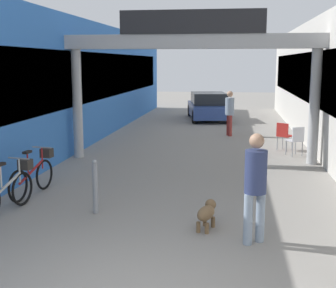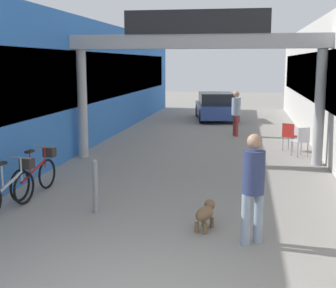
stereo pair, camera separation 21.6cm
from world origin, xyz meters
name	(u,v)px [view 2 (the right image)]	position (x,y,z in m)	size (l,w,h in m)	color
storefront_left	(61,82)	(-5.09, 11.00, 2.08)	(3.00, 26.00, 4.16)	blue
arcade_sign_gateway	(196,55)	(0.00, 8.29, 2.97)	(7.40, 0.47, 4.18)	#B2B2B2
pedestrian_with_dog	(253,182)	(1.54, 2.24, 0.99)	(0.48, 0.48, 1.73)	#8C9EB2
pedestrian_carrying_crate	(236,110)	(1.02, 13.09, 0.98)	(0.43, 0.43, 1.71)	#99332D
dog_on_leash	(206,213)	(0.77, 2.76, 0.29)	(0.38, 0.66, 0.46)	brown
bicycle_silver_second	(11,188)	(-2.95, 3.18, 0.44)	(0.46, 1.68, 0.98)	black
bicycle_red_third	(37,173)	(-2.98, 4.37, 0.44)	(0.46, 1.68, 0.98)	black
bollard_post_metal	(95,186)	(-1.33, 3.31, 0.52)	(0.10, 0.10, 1.02)	gray
cafe_chair_aluminium_nearer	(302,139)	(3.04, 9.36, 0.54)	(0.54, 0.54, 0.89)	gray
cafe_chair_red_farther	(290,134)	(2.77, 10.23, 0.54)	(0.56, 0.56, 0.89)	gray
parked_car_blue	(216,107)	(-0.07, 18.12, 0.64)	(2.39, 4.23, 1.33)	#2D478C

